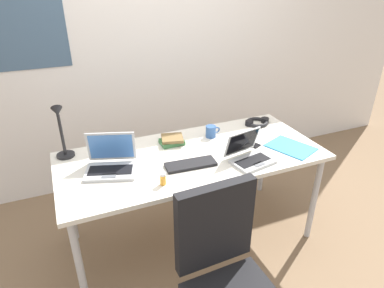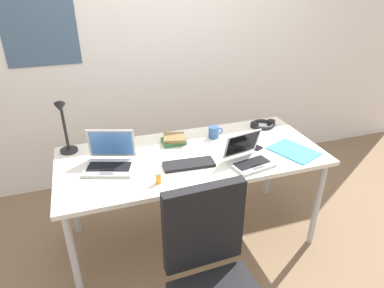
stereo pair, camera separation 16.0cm
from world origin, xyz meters
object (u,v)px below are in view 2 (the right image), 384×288
object	(u,v)px
paper_folder_far_corner	(294,151)
laptop_back_left	(249,158)
desk_lamp	(64,128)
pill_bottle	(158,177)
computer_mouse	(102,149)
coffee_mug	(214,132)
laptop_near_mouse	(110,160)
headphones	(263,124)
book_stack	(174,140)
cell_phone	(253,146)
external_keyboard	(189,164)

from	to	relation	value
paper_folder_far_corner	laptop_back_left	bearing A→B (deg)	-173.04
desk_lamp	pill_bottle	xyz separation A→B (m)	(0.50, -0.54, -0.16)
computer_mouse	coffee_mug	bearing A→B (deg)	-16.52
laptop_near_mouse	computer_mouse	world-z (taller)	laptop_near_mouse
desk_lamp	headphones	bearing A→B (deg)	-0.47
headphones	paper_folder_far_corner	size ratio (longest dim) A/B	0.69
computer_mouse	book_stack	distance (m)	0.51
paper_folder_far_corner	coffee_mug	xyz separation A→B (m)	(-0.45, 0.38, 0.04)
desk_lamp	laptop_back_left	size ratio (longest dim) A/B	1.32
cell_phone	external_keyboard	bearing A→B (deg)	168.55
headphones	book_stack	xyz separation A→B (m)	(-0.76, -0.06, 0.01)
external_keyboard	pill_bottle	xyz separation A→B (m)	(-0.23, -0.13, 0.03)
computer_mouse	book_stack	size ratio (longest dim) A/B	0.53
laptop_near_mouse	book_stack	xyz separation A→B (m)	(0.48, 0.19, -0.02)
external_keyboard	coffee_mug	world-z (taller)	coffee_mug
laptop_near_mouse	computer_mouse	bearing A→B (deg)	97.22
headphones	book_stack	world-z (taller)	book_stack
laptop_back_left	computer_mouse	xyz separation A→B (m)	(-0.89, 0.48, -0.02)
computer_mouse	book_stack	bearing A→B (deg)	-17.95
cell_phone	pill_bottle	xyz separation A→B (m)	(-0.75, -0.24, 0.04)
laptop_near_mouse	coffee_mug	size ratio (longest dim) A/B	3.25
laptop_back_left	desk_lamp	bearing A→B (deg)	155.63
paper_folder_far_corner	computer_mouse	bearing A→B (deg)	161.21
laptop_back_left	paper_folder_far_corner	bearing A→B (deg)	6.96
book_stack	laptop_near_mouse	bearing A→B (deg)	-158.33
external_keyboard	cell_phone	xyz separation A→B (m)	(0.51, 0.11, -0.01)
external_keyboard	paper_folder_far_corner	size ratio (longest dim) A/B	1.06
pill_bottle	paper_folder_far_corner	bearing A→B (deg)	4.91
laptop_near_mouse	cell_phone	distance (m)	1.00
cell_phone	pill_bottle	world-z (taller)	pill_bottle
laptop_near_mouse	coffee_mug	bearing A→B (deg)	13.07
pill_bottle	book_stack	world-z (taller)	pill_bottle
laptop_back_left	computer_mouse	bearing A→B (deg)	151.93
headphones	coffee_mug	size ratio (longest dim) A/B	1.89
pill_bottle	headphones	bearing A→B (deg)	28.32
headphones	paper_folder_far_corner	bearing A→B (deg)	-90.35
computer_mouse	cell_phone	size ratio (longest dim) A/B	0.71
book_stack	paper_folder_far_corner	distance (m)	0.85
laptop_back_left	headphones	bearing A→B (deg)	52.72
headphones	laptop_near_mouse	bearing A→B (deg)	-168.54
pill_bottle	computer_mouse	bearing A→B (deg)	118.57
pill_bottle	book_stack	distance (m)	0.52
headphones	external_keyboard	bearing A→B (deg)	-152.17
headphones	pill_bottle	distance (m)	1.12
computer_mouse	book_stack	xyz separation A→B (m)	(0.51, -0.04, 0.01)
laptop_back_left	external_keyboard	distance (m)	0.39
laptop_back_left	headphones	distance (m)	0.62
paper_folder_far_corner	headphones	bearing A→B (deg)	89.65
desk_lamp	coffee_mug	size ratio (longest dim) A/B	3.54
book_stack	desk_lamp	bearing A→B (deg)	174.23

